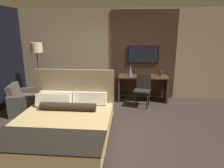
{
  "coord_description": "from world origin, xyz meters",
  "views": [
    {
      "loc": [
        0.53,
        -3.8,
        2.13
      ],
      "look_at": [
        0.13,
        0.94,
        0.85
      ],
      "focal_mm": 32.0,
      "sensor_mm": 36.0,
      "label": 1
    }
  ],
  "objects_px": {
    "desk": "(143,84)",
    "book": "(144,75)",
    "bed": "(62,127)",
    "armchair_by_window": "(28,102)",
    "vase_tall": "(130,71)",
    "tv": "(143,54)",
    "floor_lamp": "(37,53)",
    "desk_chair": "(143,87)",
    "vase_short": "(161,74)"
  },
  "relations": [
    {
      "from": "bed",
      "to": "armchair_by_window",
      "type": "relative_size",
      "value": 2.02
    },
    {
      "from": "desk",
      "to": "desk_chair",
      "type": "bearing_deg",
      "value": -92.89
    },
    {
      "from": "vase_tall",
      "to": "desk_chair",
      "type": "bearing_deg",
      "value": -51.71
    },
    {
      "from": "vase_tall",
      "to": "desk",
      "type": "bearing_deg",
      "value": 5.97
    },
    {
      "from": "floor_lamp",
      "to": "book",
      "type": "relative_size",
      "value": 8.05
    },
    {
      "from": "bed",
      "to": "book",
      "type": "xyz_separation_m",
      "value": [
        1.73,
        2.69,
        0.48
      ]
    },
    {
      "from": "armchair_by_window",
      "to": "vase_tall",
      "type": "distance_m",
      "value": 3.07
    },
    {
      "from": "armchair_by_window",
      "to": "floor_lamp",
      "type": "relative_size",
      "value": 0.6
    },
    {
      "from": "vase_tall",
      "to": "book",
      "type": "relative_size",
      "value": 1.51
    },
    {
      "from": "book",
      "to": "vase_tall",
      "type": "bearing_deg",
      "value": -169.8
    },
    {
      "from": "desk_chair",
      "to": "armchair_by_window",
      "type": "relative_size",
      "value": 0.86
    },
    {
      "from": "book",
      "to": "desk_chair",
      "type": "bearing_deg",
      "value": -95.86
    },
    {
      "from": "floor_lamp",
      "to": "desk_chair",
      "type": "bearing_deg",
      "value": -2.3
    },
    {
      "from": "desk_chair",
      "to": "vase_tall",
      "type": "distance_m",
      "value": 0.71
    },
    {
      "from": "vase_short",
      "to": "book",
      "type": "height_order",
      "value": "vase_short"
    },
    {
      "from": "book",
      "to": "floor_lamp",
      "type": "bearing_deg",
      "value": -172.49
    },
    {
      "from": "armchair_by_window",
      "to": "vase_tall",
      "type": "bearing_deg",
      "value": -81.43
    },
    {
      "from": "book",
      "to": "tv",
      "type": "bearing_deg",
      "value": 98.28
    },
    {
      "from": "desk",
      "to": "book",
      "type": "distance_m",
      "value": 0.28
    },
    {
      "from": "armchair_by_window",
      "to": "floor_lamp",
      "type": "height_order",
      "value": "floor_lamp"
    },
    {
      "from": "desk_chair",
      "to": "vase_short",
      "type": "xyz_separation_m",
      "value": [
        0.56,
        0.5,
        0.31
      ]
    },
    {
      "from": "tv",
      "to": "armchair_by_window",
      "type": "height_order",
      "value": "tv"
    },
    {
      "from": "bed",
      "to": "floor_lamp",
      "type": "height_order",
      "value": "floor_lamp"
    },
    {
      "from": "desk",
      "to": "vase_short",
      "type": "bearing_deg",
      "value": -1.02
    },
    {
      "from": "vase_tall",
      "to": "vase_short",
      "type": "xyz_separation_m",
      "value": [
        0.93,
        0.03,
        -0.08
      ]
    },
    {
      "from": "desk",
      "to": "book",
      "type": "bearing_deg",
      "value": 49.43
    },
    {
      "from": "desk",
      "to": "vase_tall",
      "type": "xyz_separation_m",
      "value": [
        -0.4,
        -0.04,
        0.43
      ]
    },
    {
      "from": "armchair_by_window",
      "to": "floor_lamp",
      "type": "xyz_separation_m",
      "value": [
        -0.01,
        0.84,
        1.24
      ]
    },
    {
      "from": "armchair_by_window",
      "to": "bed",
      "type": "bearing_deg",
      "value": -149.52
    },
    {
      "from": "floor_lamp",
      "to": "armchair_by_window",
      "type": "bearing_deg",
      "value": -89.34
    },
    {
      "from": "bed",
      "to": "floor_lamp",
      "type": "bearing_deg",
      "value": 122.57
    },
    {
      "from": "bed",
      "to": "vase_tall",
      "type": "distance_m",
      "value": 2.99
    },
    {
      "from": "vase_tall",
      "to": "armchair_by_window",
      "type": "bearing_deg",
      "value": -156.62
    },
    {
      "from": "vase_short",
      "to": "book",
      "type": "xyz_separation_m",
      "value": [
        -0.51,
        0.04,
        -0.07
      ]
    },
    {
      "from": "tv",
      "to": "vase_tall",
      "type": "xyz_separation_m",
      "value": [
        -0.4,
        -0.28,
        -0.46
      ]
    },
    {
      "from": "desk",
      "to": "tv",
      "type": "relative_size",
      "value": 1.57
    },
    {
      "from": "tv",
      "to": "desk",
      "type": "bearing_deg",
      "value": -90.0
    },
    {
      "from": "floor_lamp",
      "to": "vase_short",
      "type": "height_order",
      "value": "floor_lamp"
    },
    {
      "from": "floor_lamp",
      "to": "book",
      "type": "height_order",
      "value": "floor_lamp"
    },
    {
      "from": "bed",
      "to": "tv",
      "type": "xyz_separation_m",
      "value": [
        1.7,
        2.89,
        1.09
      ]
    },
    {
      "from": "desk_chair",
      "to": "armchair_by_window",
      "type": "xyz_separation_m",
      "value": [
        -3.11,
        -0.72,
        -0.29
      ]
    },
    {
      "from": "bed",
      "to": "armchair_by_window",
      "type": "distance_m",
      "value": 2.02
    },
    {
      "from": "desk_chair",
      "to": "floor_lamp",
      "type": "xyz_separation_m",
      "value": [
        -3.12,
        0.13,
        0.95
      ]
    },
    {
      "from": "desk",
      "to": "floor_lamp",
      "type": "relative_size",
      "value": 0.85
    },
    {
      "from": "floor_lamp",
      "to": "vase_tall",
      "type": "bearing_deg",
      "value": 7.09
    },
    {
      "from": "desk_chair",
      "to": "vase_short",
      "type": "height_order",
      "value": "vase_short"
    },
    {
      "from": "bed",
      "to": "desk_chair",
      "type": "relative_size",
      "value": 2.36
    },
    {
      "from": "desk",
      "to": "desk_chair",
      "type": "relative_size",
      "value": 1.64
    },
    {
      "from": "vase_tall",
      "to": "vase_short",
      "type": "relative_size",
      "value": 2.01
    },
    {
      "from": "bed",
      "to": "tv",
      "type": "bearing_deg",
      "value": 59.58
    }
  ]
}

